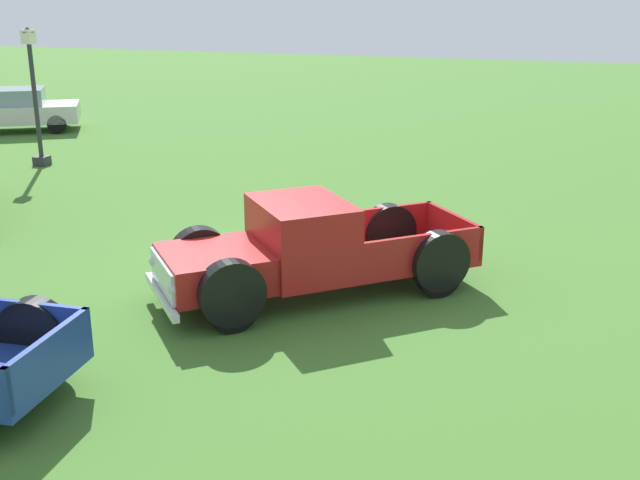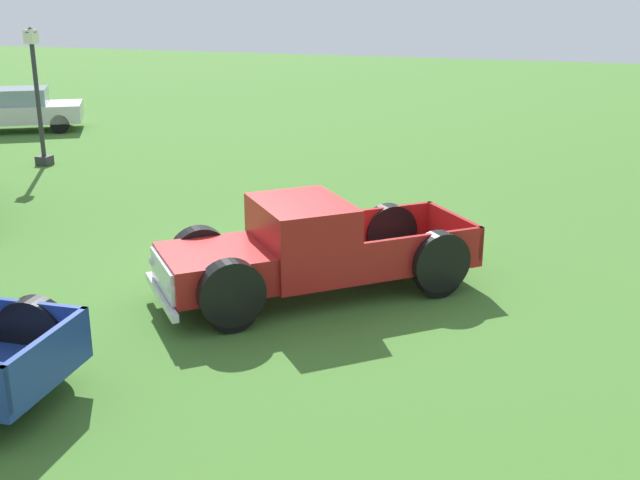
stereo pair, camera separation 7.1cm
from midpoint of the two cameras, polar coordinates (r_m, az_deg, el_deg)
The scene contains 4 objects.
ground_plane at distance 13.54m, azimuth -1.52°, elevation -2.76°, with size 80.00×80.00×0.00m, color #3D6B28.
pickup_truck_foreground at distance 12.54m, azimuth -1.40°, elevation -0.87°, with size 4.66×5.07×1.56m.
sedan_distant_a at distance 28.58m, azimuth -20.95°, elevation 8.75°, with size 3.58×4.51×1.41m.
lamp_post_near at distance 22.77m, azimuth -19.47°, elevation 9.80°, with size 0.36×0.36×3.66m.
Camera 2 is at (-11.96, -4.11, 4.84)m, focal length 44.77 mm.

